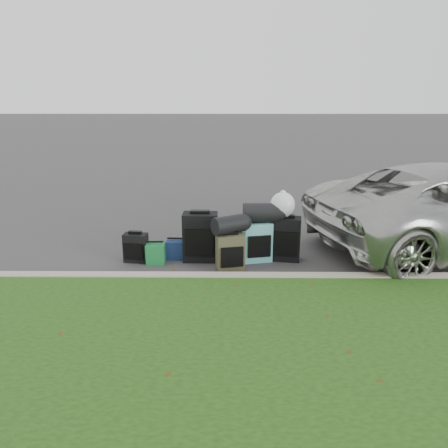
{
  "coord_description": "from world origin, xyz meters",
  "views": [
    {
      "loc": [
        -0.04,
        -6.84,
        2.63
      ],
      "look_at": [
        -0.1,
        0.2,
        0.55
      ],
      "focal_mm": 35.0,
      "sensor_mm": 36.0,
      "label": 1
    }
  ],
  "objects_px": {
    "suitcase_small_black": "(136,248)",
    "suitcase_teal": "(257,242)",
    "tote_navy": "(175,249)",
    "suitcase_large_black_left": "(200,237)",
    "suitcase_large_black_right": "(285,239)",
    "tote_green": "(156,254)",
    "suitcase_olive": "(230,252)"
  },
  "relations": [
    {
      "from": "tote_navy",
      "to": "suitcase_large_black_right",
      "type": "bearing_deg",
      "value": 2.31
    },
    {
      "from": "tote_green",
      "to": "tote_navy",
      "type": "height_order",
      "value": "tote_green"
    },
    {
      "from": "suitcase_teal",
      "to": "tote_navy",
      "type": "bearing_deg",
      "value": 164.29
    },
    {
      "from": "suitcase_small_black",
      "to": "tote_green",
      "type": "distance_m",
      "value": 0.36
    },
    {
      "from": "suitcase_teal",
      "to": "tote_green",
      "type": "relative_size",
      "value": 1.97
    },
    {
      "from": "suitcase_large_black_right",
      "to": "suitcase_small_black",
      "type": "bearing_deg",
      "value": -168.25
    },
    {
      "from": "suitcase_large_black_right",
      "to": "tote_green",
      "type": "distance_m",
      "value": 2.14
    },
    {
      "from": "suitcase_small_black",
      "to": "suitcase_large_black_left",
      "type": "bearing_deg",
      "value": 11.51
    },
    {
      "from": "suitcase_large_black_left",
      "to": "suitcase_olive",
      "type": "distance_m",
      "value": 0.66
    },
    {
      "from": "suitcase_small_black",
      "to": "tote_navy",
      "type": "bearing_deg",
      "value": 20.86
    },
    {
      "from": "suitcase_small_black",
      "to": "tote_navy",
      "type": "xyz_separation_m",
      "value": [
        0.63,
        0.15,
        -0.08
      ]
    },
    {
      "from": "suitcase_small_black",
      "to": "suitcase_teal",
      "type": "distance_m",
      "value": 1.99
    },
    {
      "from": "suitcase_teal",
      "to": "suitcase_large_black_right",
      "type": "relative_size",
      "value": 0.91
    },
    {
      "from": "suitcase_large_black_right",
      "to": "suitcase_large_black_left",
      "type": "bearing_deg",
      "value": -169.4
    },
    {
      "from": "suitcase_small_black",
      "to": "tote_green",
      "type": "height_order",
      "value": "suitcase_small_black"
    },
    {
      "from": "suitcase_teal",
      "to": "suitcase_large_black_right",
      "type": "distance_m",
      "value": 0.48
    },
    {
      "from": "suitcase_small_black",
      "to": "suitcase_olive",
      "type": "bearing_deg",
      "value": -5.25
    },
    {
      "from": "suitcase_large_black_left",
      "to": "suitcase_teal",
      "type": "xyz_separation_m",
      "value": [
        0.93,
        -0.02,
        -0.07
      ]
    },
    {
      "from": "suitcase_teal",
      "to": "tote_green",
      "type": "bearing_deg",
      "value": 173.52
    },
    {
      "from": "suitcase_large_black_left",
      "to": "tote_green",
      "type": "relative_size",
      "value": 2.41
    },
    {
      "from": "suitcase_small_black",
      "to": "tote_navy",
      "type": "relative_size",
      "value": 1.52
    },
    {
      "from": "suitcase_small_black",
      "to": "suitcase_large_black_left",
      "type": "height_order",
      "value": "suitcase_large_black_left"
    },
    {
      "from": "tote_navy",
      "to": "suitcase_large_black_left",
      "type": "bearing_deg",
      "value": -6.45
    },
    {
      "from": "tote_navy",
      "to": "suitcase_small_black",
      "type": "bearing_deg",
      "value": -162.97
    },
    {
      "from": "suitcase_teal",
      "to": "tote_navy",
      "type": "distance_m",
      "value": 1.37
    },
    {
      "from": "suitcase_olive",
      "to": "suitcase_large_black_right",
      "type": "height_order",
      "value": "suitcase_large_black_right"
    },
    {
      "from": "suitcase_small_black",
      "to": "suitcase_large_black_left",
      "type": "xyz_separation_m",
      "value": [
        1.05,
        0.08,
        0.16
      ]
    },
    {
      "from": "suitcase_large_black_right",
      "to": "tote_navy",
      "type": "distance_m",
      "value": 1.84
    },
    {
      "from": "suitcase_large_black_right",
      "to": "tote_navy",
      "type": "height_order",
      "value": "suitcase_large_black_right"
    },
    {
      "from": "tote_navy",
      "to": "tote_green",
      "type": "bearing_deg",
      "value": -136.52
    },
    {
      "from": "suitcase_olive",
      "to": "suitcase_large_black_right",
      "type": "relative_size",
      "value": 0.8
    },
    {
      "from": "suitcase_large_black_left",
      "to": "suitcase_large_black_right",
      "type": "height_order",
      "value": "suitcase_large_black_left"
    }
  ]
}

